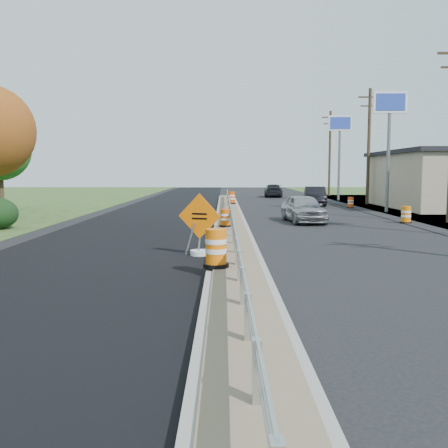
{
  "coord_description": "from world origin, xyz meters",
  "views": [
    {
      "loc": [
        -0.35,
        -17.11,
        2.68
      ],
      "look_at": [
        -0.34,
        -1.98,
        1.1
      ],
      "focal_mm": 40.0,
      "sensor_mm": 36.0,
      "label": 1
    }
  ],
  "objects_px": {
    "caution_sign": "(200,240)",
    "car_dark_far": "(273,191)",
    "barrel_median_far": "(232,198)",
    "barrel_shoulder_mid": "(351,203)",
    "barrel_median_near": "(216,249)",
    "barrel_median_mid": "(225,218)",
    "car_dark_mid": "(315,196)",
    "barrel_shoulder_near": "(406,215)",
    "car_silver": "(303,208)"
  },
  "relations": [
    {
      "from": "car_silver",
      "to": "car_dark_mid",
      "type": "relative_size",
      "value": 0.96
    },
    {
      "from": "barrel_median_far",
      "to": "car_silver",
      "type": "distance_m",
      "value": 12.4
    },
    {
      "from": "barrel_shoulder_mid",
      "to": "car_dark_mid",
      "type": "bearing_deg",
      "value": 129.91
    },
    {
      "from": "barrel_median_mid",
      "to": "barrel_shoulder_mid",
      "type": "distance_m",
      "value": 17.82
    },
    {
      "from": "caution_sign",
      "to": "car_silver",
      "type": "relative_size",
      "value": 0.46
    },
    {
      "from": "car_dark_far",
      "to": "car_silver",
      "type": "bearing_deg",
      "value": 92.11
    },
    {
      "from": "caution_sign",
      "to": "car_dark_mid",
      "type": "xyz_separation_m",
      "value": [
        8.13,
        24.17,
        0.24
      ]
    },
    {
      "from": "barrel_shoulder_mid",
      "to": "car_silver",
      "type": "distance_m",
      "value": 12.09
    },
    {
      "from": "caution_sign",
      "to": "barrel_shoulder_near",
      "type": "distance_m",
      "value": 14.44
    },
    {
      "from": "caution_sign",
      "to": "barrel_median_near",
      "type": "xyz_separation_m",
      "value": [
        0.58,
        -3.13,
        0.2
      ]
    },
    {
      "from": "caution_sign",
      "to": "barrel_median_far",
      "type": "height_order",
      "value": "caution_sign"
    },
    {
      "from": "barrel_median_mid",
      "to": "barrel_shoulder_mid",
      "type": "relative_size",
      "value": 0.99
    },
    {
      "from": "barrel_shoulder_near",
      "to": "caution_sign",
      "type": "bearing_deg",
      "value": -135.64
    },
    {
      "from": "car_dark_mid",
      "to": "car_dark_far",
      "type": "xyz_separation_m",
      "value": [
        -2.03,
        13.52,
        -0.07
      ]
    },
    {
      "from": "caution_sign",
      "to": "car_dark_far",
      "type": "height_order",
      "value": "caution_sign"
    },
    {
      "from": "barrel_median_near",
      "to": "barrel_median_far",
      "type": "xyz_separation_m",
      "value": [
        0.81,
        25.66,
        -0.03
      ]
    },
    {
      "from": "caution_sign",
      "to": "barrel_median_far",
      "type": "distance_m",
      "value": 22.57
    },
    {
      "from": "caution_sign",
      "to": "car_dark_far",
      "type": "relative_size",
      "value": 0.43
    },
    {
      "from": "barrel_median_mid",
      "to": "car_silver",
      "type": "xyz_separation_m",
      "value": [
        4.2,
        4.22,
        0.14
      ]
    },
    {
      "from": "barrel_shoulder_mid",
      "to": "car_dark_far",
      "type": "distance_m",
      "value": 16.7
    },
    {
      "from": "barrel_median_mid",
      "to": "car_silver",
      "type": "bearing_deg",
      "value": 45.09
    },
    {
      "from": "barrel_median_near",
      "to": "barrel_shoulder_mid",
      "type": "xyz_separation_m",
      "value": [
        9.75,
        24.67,
        -0.32
      ]
    },
    {
      "from": "barrel_median_near",
      "to": "car_silver",
      "type": "height_order",
      "value": "car_silver"
    },
    {
      "from": "caution_sign",
      "to": "car_dark_far",
      "type": "distance_m",
      "value": 38.18
    },
    {
      "from": "barrel_median_far",
      "to": "car_silver",
      "type": "relative_size",
      "value": 0.21
    },
    {
      "from": "car_dark_far",
      "to": "barrel_median_near",
      "type": "bearing_deg",
      "value": 86.66
    },
    {
      "from": "barrel_median_far",
      "to": "barrel_shoulder_mid",
      "type": "height_order",
      "value": "barrel_median_far"
    },
    {
      "from": "barrel_median_far",
      "to": "car_silver",
      "type": "bearing_deg",
      "value": -72.88
    },
    {
      "from": "barrel_median_mid",
      "to": "barrel_median_near",
      "type": "bearing_deg",
      "value": -91.56
    },
    {
      "from": "barrel_median_far",
      "to": "barrel_shoulder_near",
      "type": "bearing_deg",
      "value": -54.28
    },
    {
      "from": "car_silver",
      "to": "car_dark_mid",
      "type": "distance_m",
      "value": 13.84
    },
    {
      "from": "barrel_median_near",
      "to": "car_dark_mid",
      "type": "height_order",
      "value": "car_dark_mid"
    },
    {
      "from": "barrel_shoulder_mid",
      "to": "barrel_median_far",
      "type": "bearing_deg",
      "value": 173.69
    },
    {
      "from": "car_dark_mid",
      "to": "car_dark_far",
      "type": "distance_m",
      "value": 13.67
    },
    {
      "from": "barrel_shoulder_near",
      "to": "car_dark_mid",
      "type": "height_order",
      "value": "car_dark_mid"
    },
    {
      "from": "car_dark_far",
      "to": "barrel_shoulder_mid",
      "type": "bearing_deg",
      "value": 109.02
    },
    {
      "from": "barrel_median_mid",
      "to": "car_dark_far",
      "type": "relative_size",
      "value": 0.17
    },
    {
      "from": "barrel_median_near",
      "to": "barrel_median_far",
      "type": "relative_size",
      "value": 1.06
    },
    {
      "from": "barrel_shoulder_near",
      "to": "car_silver",
      "type": "xyz_separation_m",
      "value": [
        -5.29,
        0.58,
        0.31
      ]
    },
    {
      "from": "barrel_shoulder_near",
      "to": "barrel_shoulder_mid",
      "type": "bearing_deg",
      "value": 90.0
    },
    {
      "from": "barrel_median_mid",
      "to": "barrel_shoulder_mid",
      "type": "bearing_deg",
      "value": 57.82
    },
    {
      "from": "barrel_median_far",
      "to": "car_dark_mid",
      "type": "relative_size",
      "value": 0.2
    },
    {
      "from": "barrel_median_mid",
      "to": "barrel_median_far",
      "type": "height_order",
      "value": "barrel_median_far"
    },
    {
      "from": "barrel_median_far",
      "to": "barrel_shoulder_mid",
      "type": "bearing_deg",
      "value": -6.31
    },
    {
      "from": "barrel_median_near",
      "to": "car_dark_far",
      "type": "relative_size",
      "value": 0.21
    },
    {
      "from": "barrel_median_near",
      "to": "barrel_median_mid",
      "type": "bearing_deg",
      "value": 88.44
    },
    {
      "from": "car_dark_mid",
      "to": "barrel_shoulder_mid",
      "type": "bearing_deg",
      "value": -43.24
    },
    {
      "from": "barrel_median_mid",
      "to": "car_dark_far",
      "type": "bearing_deg",
      "value": 80.43
    },
    {
      "from": "barrel_median_mid",
      "to": "car_silver",
      "type": "distance_m",
      "value": 5.96
    },
    {
      "from": "barrel_median_far",
      "to": "barrel_shoulder_mid",
      "type": "relative_size",
      "value": 1.18
    }
  ]
}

